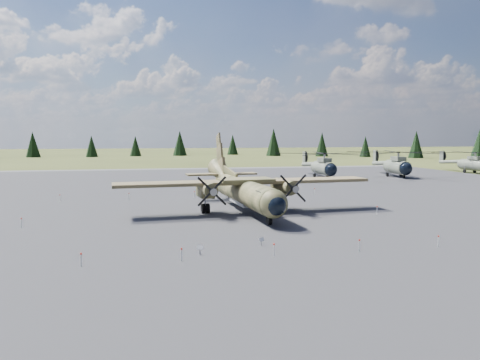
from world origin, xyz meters
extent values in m
plane|color=brown|center=(0.00, 0.00, 0.00)|extent=(500.00, 500.00, 0.00)
cube|color=slate|center=(0.00, 10.00, 0.00)|extent=(120.00, 120.00, 0.04)
cylinder|color=#31361D|center=(3.97, 3.62, 2.09)|extent=(3.58, 16.47, 2.54)
sphere|color=#31361D|center=(4.50, -4.53, 2.09)|extent=(2.64, 2.64, 2.49)
sphere|color=black|center=(4.53, -5.03, 2.04)|extent=(1.94, 1.94, 1.83)
cube|color=black|center=(4.40, -3.08, 2.77)|extent=(1.90, 1.57, 0.50)
cone|color=#31361D|center=(3.29, 14.31, 3.04)|extent=(2.88, 6.39, 3.82)
cube|color=#A0A2A5|center=(3.92, 4.53, 1.04)|extent=(2.07, 5.54, 0.45)
cube|color=#36381D|center=(3.95, 4.07, 3.13)|extent=(26.46, 4.76, 0.32)
cube|color=#31361D|center=(3.95, 4.07, 3.33)|extent=(5.64, 3.61, 0.32)
cylinder|color=#31361D|center=(-0.11, 3.54, 2.63)|extent=(1.66, 4.80, 1.36)
cube|color=#31361D|center=(-0.16, 4.26, 2.04)|extent=(1.56, 3.17, 0.73)
cone|color=gray|center=(0.07, 0.60, 2.63)|extent=(0.74, 0.86, 0.69)
cylinder|color=black|center=(-0.16, 4.26, 0.50)|extent=(0.86, 1.05, 1.00)
cylinder|color=#31361D|center=(8.04, 4.06, 2.63)|extent=(1.66, 4.80, 1.36)
cube|color=#31361D|center=(7.99, 4.79, 2.04)|extent=(1.56, 3.17, 0.73)
cone|color=gray|center=(8.23, 1.12, 2.63)|extent=(0.74, 0.86, 0.69)
cylinder|color=black|center=(7.99, 4.79, 0.50)|extent=(0.86, 1.05, 1.00)
cube|color=#31361D|center=(3.51, 10.87, 3.59)|extent=(0.69, 6.86, 1.52)
cube|color=#36381D|center=(3.26, 14.76, 3.09)|extent=(8.82, 2.55, 0.20)
cylinder|color=gray|center=(4.43, -3.45, 1.16)|extent=(0.13, 0.13, 0.82)
cylinder|color=black|center=(4.43, -3.45, 0.50)|extent=(0.37, 0.87, 0.85)
cylinder|color=slate|center=(26.42, 38.91, 1.81)|extent=(2.49, 7.04, 2.44)
sphere|color=black|center=(26.40, 35.39, 1.76)|extent=(2.26, 2.26, 2.24)
sphere|color=slate|center=(26.45, 42.42, 1.81)|extent=(2.26, 2.26, 2.24)
cube|color=slate|center=(26.42, 38.52, 3.37)|extent=(1.68, 3.13, 0.73)
cylinder|color=gray|center=(26.42, 38.52, 4.10)|extent=(0.35, 0.35, 0.98)
cylinder|color=slate|center=(26.47, 46.08, 2.15)|extent=(0.87, 8.34, 1.40)
cube|color=slate|center=(26.49, 49.74, 3.37)|extent=(0.22, 1.37, 2.34)
cylinder|color=black|center=(26.83, 49.74, 3.37)|extent=(0.08, 2.54, 2.54)
cylinder|color=black|center=(26.40, 35.98, 0.39)|extent=(0.28, 0.67, 0.66)
cylinder|color=black|center=(25.11, 40.09, 0.39)|extent=(0.30, 0.78, 0.78)
cylinder|color=gray|center=(25.11, 40.09, 0.90)|extent=(0.14, 0.14, 1.42)
cylinder|color=black|center=(27.75, 40.07, 0.39)|extent=(0.30, 0.78, 0.78)
cylinder|color=gray|center=(27.75, 40.07, 0.90)|extent=(0.14, 0.14, 1.42)
cylinder|color=slate|center=(40.75, 37.84, 1.87)|extent=(3.34, 7.53, 2.53)
sphere|color=black|center=(40.34, 34.22, 1.82)|extent=(2.58, 2.58, 2.33)
sphere|color=slate|center=(41.16, 41.47, 1.87)|extent=(2.58, 2.58, 2.33)
cube|color=slate|center=(40.70, 37.44, 3.50)|extent=(2.08, 3.41, 0.76)
cylinder|color=gray|center=(40.70, 37.44, 4.25)|extent=(0.40, 0.40, 1.01)
cylinder|color=slate|center=(41.59, 45.24, 2.23)|extent=(1.82, 8.69, 1.45)
cube|color=slate|center=(42.01, 49.02, 3.50)|extent=(0.38, 1.43, 2.43)
cylinder|color=black|center=(42.37, 48.98, 3.50)|extent=(0.36, 2.62, 2.63)
cylinder|color=black|center=(40.41, 34.82, 0.41)|extent=(0.36, 0.72, 0.69)
cylinder|color=black|center=(39.53, 39.20, 0.41)|extent=(0.39, 0.84, 0.81)
cylinder|color=gray|center=(39.53, 39.20, 0.94)|extent=(0.16, 0.16, 1.47)
cylinder|color=black|center=(42.25, 38.90, 0.41)|extent=(0.39, 0.84, 0.81)
cylinder|color=gray|center=(42.25, 38.90, 0.94)|extent=(0.16, 0.16, 1.47)
cylinder|color=slate|center=(61.24, 42.90, 1.71)|extent=(2.56, 6.74, 2.31)
sphere|color=slate|center=(61.12, 46.23, 1.71)|extent=(2.20, 2.20, 2.13)
cube|color=slate|center=(61.26, 42.53, 3.19)|extent=(1.68, 3.01, 0.69)
cylinder|color=gray|center=(61.26, 42.53, 3.88)|extent=(0.34, 0.34, 0.92)
cylinder|color=slate|center=(60.99, 49.69, 2.03)|extent=(1.07, 7.92, 1.32)
cube|color=slate|center=(60.86, 53.16, 3.19)|extent=(0.25, 1.30, 2.22)
cylinder|color=black|center=(61.19, 53.17, 3.19)|extent=(0.14, 2.40, 2.40)
cylinder|color=black|center=(59.95, 43.96, 0.37)|extent=(0.30, 0.75, 0.74)
cylinder|color=gray|center=(59.95, 43.96, 0.86)|extent=(0.13, 0.13, 1.34)
cylinder|color=black|center=(62.45, 44.05, 0.37)|extent=(0.30, 0.75, 0.74)
cylinder|color=gray|center=(62.45, 44.05, 0.86)|extent=(0.13, 0.13, 1.34)
cube|color=gray|center=(-2.68, -12.09, 0.25)|extent=(0.09, 0.09, 0.51)
cube|color=silver|center=(-2.68, -12.14, 0.50)|extent=(0.44, 0.29, 0.29)
cube|color=gray|center=(1.92, -10.51, 0.24)|extent=(0.08, 0.08, 0.48)
cube|color=silver|center=(1.92, -10.55, 0.47)|extent=(0.41, 0.23, 0.27)
cylinder|color=silver|center=(-10.00, -13.50, 0.40)|extent=(0.07, 0.07, 0.80)
cylinder|color=red|center=(-10.00, -13.50, 0.80)|extent=(0.12, 0.12, 0.10)
cylinder|color=silver|center=(-4.00, -13.50, 0.40)|extent=(0.07, 0.07, 0.80)
cylinder|color=red|center=(-4.00, -13.50, 0.80)|extent=(0.12, 0.12, 0.10)
cylinder|color=silver|center=(2.00, -13.50, 0.40)|extent=(0.07, 0.07, 0.80)
cylinder|color=red|center=(2.00, -13.50, 0.80)|extent=(0.12, 0.12, 0.10)
cylinder|color=silver|center=(8.00, -13.50, 0.40)|extent=(0.07, 0.07, 0.80)
cylinder|color=red|center=(8.00, -13.50, 0.80)|extent=(0.12, 0.12, 0.10)
cylinder|color=silver|center=(14.00, -13.50, 0.40)|extent=(0.07, 0.07, 0.80)
cylinder|color=red|center=(14.00, -13.50, 0.80)|extent=(0.12, 0.12, 0.10)
cylinder|color=silver|center=(-16.00, 16.00, 0.40)|extent=(0.07, 0.07, 0.80)
cylinder|color=red|center=(-16.00, 16.00, 0.80)|extent=(0.12, 0.12, 0.10)
cylinder|color=silver|center=(-8.00, 16.00, 0.40)|extent=(0.07, 0.07, 0.80)
cylinder|color=red|center=(-8.00, 16.00, 0.80)|extent=(0.12, 0.12, 0.10)
cylinder|color=silver|center=(0.00, 16.00, 0.40)|extent=(0.07, 0.07, 0.80)
cylinder|color=red|center=(0.00, 16.00, 0.80)|extent=(0.12, 0.12, 0.10)
cylinder|color=silver|center=(8.00, 16.00, 0.40)|extent=(0.07, 0.07, 0.80)
cylinder|color=red|center=(8.00, 16.00, 0.80)|extent=(0.12, 0.12, 0.10)
cylinder|color=silver|center=(16.00, 16.00, 0.40)|extent=(0.07, 0.07, 0.80)
cylinder|color=red|center=(16.00, 16.00, 0.80)|extent=(0.12, 0.12, 0.10)
cylinder|color=silver|center=(-16.50, 0.00, 0.40)|extent=(0.07, 0.07, 0.80)
cylinder|color=red|center=(-16.50, 0.00, 0.80)|extent=(0.12, 0.12, 0.10)
cylinder|color=silver|center=(16.50, 0.00, 0.40)|extent=(0.07, 0.07, 0.80)
cylinder|color=red|center=(16.50, 0.00, 0.80)|extent=(0.12, 0.12, 0.10)
cone|color=black|center=(108.09, 99.58, 5.21)|extent=(5.83, 5.83, 10.42)
cone|color=black|center=(87.87, 106.17, 4.78)|extent=(5.35, 5.35, 9.55)
cone|color=black|center=(74.12, 117.10, 3.83)|extent=(4.29, 4.29, 7.66)
cone|color=black|center=(60.51, 125.57, 4.57)|extent=(5.12, 5.12, 9.14)
cone|color=black|center=(43.51, 132.86, 5.30)|extent=(5.93, 5.93, 10.60)
cone|color=black|center=(30.08, 146.99, 4.14)|extent=(4.64, 4.64, 8.28)
cone|color=black|center=(8.05, 142.04, 4.86)|extent=(5.44, 5.44, 9.71)
cone|color=black|center=(-8.93, 140.46, 3.87)|extent=(4.33, 4.33, 7.74)
cone|color=black|center=(-24.59, 136.90, 3.95)|extent=(4.43, 4.43, 7.91)
cone|color=black|center=(-45.30, 139.56, 4.65)|extent=(5.21, 5.21, 9.31)
camera|label=1|loc=(-6.26, -42.27, 7.86)|focal=35.00mm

